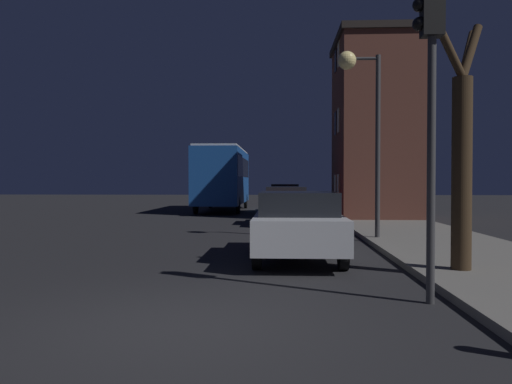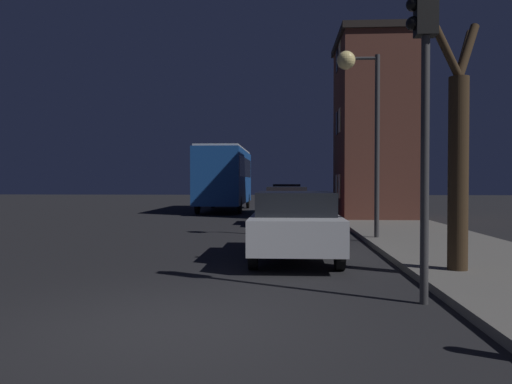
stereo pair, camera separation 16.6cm
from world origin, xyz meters
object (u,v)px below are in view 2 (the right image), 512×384
at_px(streetlamp, 358,94).
at_px(car_far_lane, 287,198).
at_px(car_mid_lane, 287,205).
at_px(bus, 225,174).
at_px(car_near_lane, 295,223).
at_px(traffic_light, 423,68).
at_px(bare_tree, 458,149).

relative_size(streetlamp, car_far_lane, 1.15).
bearing_deg(car_mid_lane, bus, 111.50).
relative_size(streetlamp, car_near_lane, 1.15).
height_order(traffic_light, bus, traffic_light).
distance_m(streetlamp, car_far_lane, 14.65).
xyz_separation_m(car_mid_lane, car_far_lane, (0.03, 8.22, 0.02)).
distance_m(streetlamp, traffic_light, 7.46).
distance_m(bare_tree, car_far_lane, 19.66).
xyz_separation_m(bare_tree, car_mid_lane, (-3.11, 11.14, -1.54)).
xyz_separation_m(traffic_light, car_mid_lane, (-1.90, 13.26, -2.56)).
relative_size(traffic_light, car_far_lane, 1.00).
distance_m(streetlamp, bus, 16.35).
relative_size(bare_tree, car_mid_lane, 1.24).
xyz_separation_m(traffic_light, car_near_lane, (-1.74, 4.13, -2.55)).
bearing_deg(car_far_lane, car_mid_lane, -90.18).
distance_m(car_near_lane, car_far_lane, 17.35).
bearing_deg(car_near_lane, streetlamp, 59.80).
height_order(car_near_lane, car_mid_lane, car_mid_lane).
distance_m(traffic_light, bus, 23.28).
bearing_deg(bus, bare_tree, -71.66).
bearing_deg(traffic_light, car_mid_lane, 98.14).
xyz_separation_m(bare_tree, bus, (-6.78, 20.45, -0.14)).
height_order(traffic_light, car_far_lane, traffic_light).
bearing_deg(streetlamp, bus, 110.67).
relative_size(bare_tree, car_far_lane, 1.03).
distance_m(bare_tree, car_mid_lane, 11.67).
relative_size(bus, car_mid_lane, 2.32).
height_order(car_near_lane, car_far_lane, car_far_lane).
height_order(streetlamp, car_near_lane, streetlamp).
bearing_deg(car_near_lane, traffic_light, -67.23).
bearing_deg(car_far_lane, bare_tree, -80.94).
relative_size(bare_tree, bus, 0.53).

